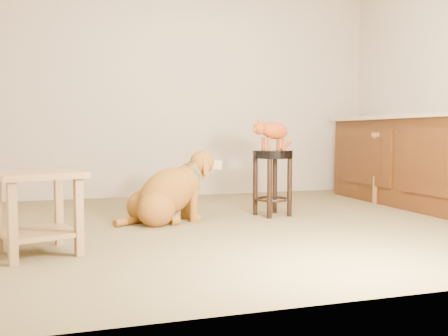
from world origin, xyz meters
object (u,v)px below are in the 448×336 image
object	(u,v)px
side_table	(37,200)
wood_stool	(399,167)
golden_retriever	(168,194)
tabby_kitten	(272,132)
padded_stool	(272,169)

from	to	relation	value
side_table	wood_stool	bearing A→B (deg)	18.79
wood_stool	golden_retriever	world-z (taller)	wood_stool
side_table	tabby_kitten	distance (m)	2.20
golden_retriever	tabby_kitten	bearing A→B (deg)	-11.00
padded_stool	wood_stool	size ratio (longest dim) A/B	0.79
padded_stool	wood_stool	world-z (taller)	wood_stool
padded_stool	tabby_kitten	distance (m)	0.35
padded_stool	tabby_kitten	xyz separation A→B (m)	(-0.01, -0.00, 0.34)
wood_stool	side_table	xyz separation A→B (m)	(-3.53, -1.20, -0.05)
side_table	tabby_kitten	bearing A→B (deg)	25.38
wood_stool	golden_retriever	distance (m)	2.57
golden_retriever	tabby_kitten	distance (m)	1.10
wood_stool	tabby_kitten	xyz separation A→B (m)	(-1.58, -0.27, 0.37)
padded_stool	side_table	distance (m)	2.17
wood_stool	side_table	bearing A→B (deg)	-161.21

